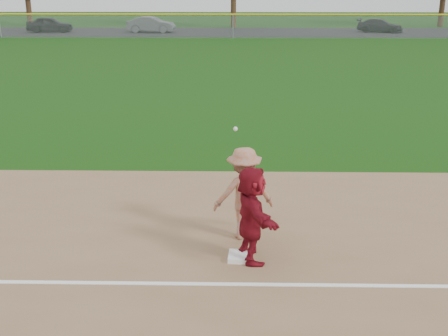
{
  "coord_description": "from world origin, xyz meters",
  "views": [
    {
      "loc": [
        0.21,
        -9.06,
        4.88
      ],
      "look_at": [
        0.0,
        1.5,
        1.3
      ],
      "focal_mm": 45.0,
      "sensor_mm": 36.0,
      "label": 1
    }
  ],
  "objects_px": {
    "car_mid": "(151,24)",
    "car_right": "(380,26)",
    "first_base": "(240,257)",
    "base_runner": "(252,214)",
    "car_left": "(50,24)"
  },
  "relations": [
    {
      "from": "base_runner",
      "to": "car_right",
      "type": "xyz_separation_m",
      "value": [
        13.44,
        45.91,
        -0.28
      ]
    },
    {
      "from": "first_base",
      "to": "car_mid",
      "type": "xyz_separation_m",
      "value": [
        -8.09,
        45.31,
        0.68
      ]
    },
    {
      "from": "first_base",
      "to": "base_runner",
      "type": "bearing_deg",
      "value": -0.75
    },
    {
      "from": "car_left",
      "to": "car_mid",
      "type": "bearing_deg",
      "value": -96.7
    },
    {
      "from": "first_base",
      "to": "car_left",
      "type": "relative_size",
      "value": 0.1
    },
    {
      "from": "base_runner",
      "to": "car_mid",
      "type": "xyz_separation_m",
      "value": [
        -8.29,
        45.31,
        -0.16
      ]
    },
    {
      "from": "base_runner",
      "to": "car_left",
      "type": "bearing_deg",
      "value": 7.25
    },
    {
      "from": "car_left",
      "to": "car_mid",
      "type": "xyz_separation_m",
      "value": [
        9.7,
        -0.11,
        0.02
      ]
    },
    {
      "from": "car_right",
      "to": "car_left",
      "type": "bearing_deg",
      "value": 113.53
    },
    {
      "from": "car_right",
      "to": "first_base",
      "type": "bearing_deg",
      "value": -173.91
    },
    {
      "from": "car_mid",
      "to": "car_right",
      "type": "distance_m",
      "value": 21.74
    },
    {
      "from": "base_runner",
      "to": "car_left",
      "type": "relative_size",
      "value": 0.42
    },
    {
      "from": "base_runner",
      "to": "car_right",
      "type": "distance_m",
      "value": 47.84
    },
    {
      "from": "car_left",
      "to": "car_mid",
      "type": "height_order",
      "value": "car_mid"
    },
    {
      "from": "car_left",
      "to": "base_runner",
      "type": "bearing_deg",
      "value": -164.45
    }
  ]
}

